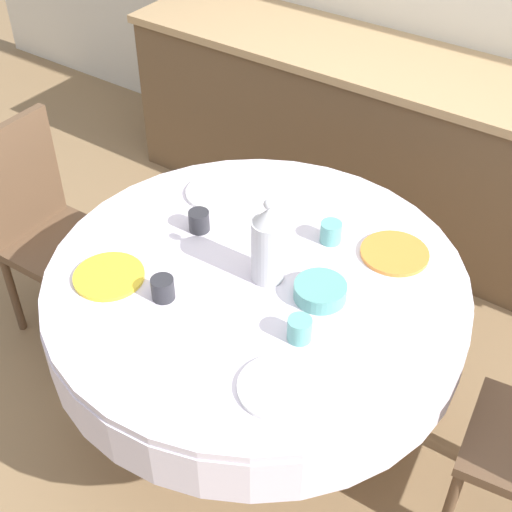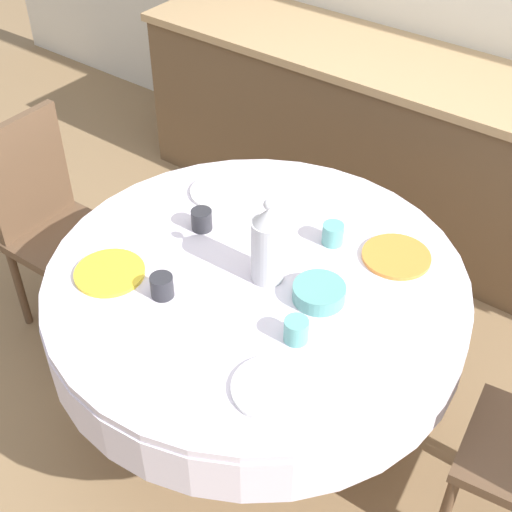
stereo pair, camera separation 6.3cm
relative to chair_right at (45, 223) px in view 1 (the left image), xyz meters
The scene contains 14 objects.
ground_plane 1.18m from the chair_right, ahead, with size 12.00×12.00×0.00m, color #8E704C.
kitchen_counter 1.82m from the chair_right, 54.68° to the left, with size 3.24×0.64×0.89m.
dining_table 1.06m from the chair_right, ahead, with size 1.41×1.41×0.76m.
chair_right is the anchor object (origin of this frame).
plate_near_left 0.76m from the chair_right, 21.89° to the right, with size 0.23×0.23×0.01m, color yellow.
cup_near_left 0.95m from the chair_right, 15.10° to the right, with size 0.07×0.07×0.08m, color #28282D.
plate_near_right 1.44m from the chair_right, 13.59° to the right, with size 0.23×0.23×0.01m, color white.
cup_near_right 1.36m from the chair_right, ahead, with size 0.07×0.07×0.08m, color #5BA39E.
plate_far_left 0.78m from the chair_right, 25.04° to the left, with size 0.23×0.23×0.01m, color white.
cup_far_left 0.81m from the chair_right, ahead, with size 0.07×0.07×0.08m, color #28282D.
plate_far_right 1.45m from the chair_right, 15.20° to the left, with size 0.23×0.23×0.01m, color orange.
cup_far_right 1.24m from the chair_right, 15.14° to the left, with size 0.07×0.07×0.08m, color #5BA39E.
coffee_carafe 1.15m from the chair_right, ahead, with size 0.11×0.11×0.31m.
fruit_bowl 1.31m from the chair_right, ahead, with size 0.17×0.17×0.05m, color #569993.
Camera 1 is at (1.00, -1.43, 2.33)m, focal length 50.00 mm.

